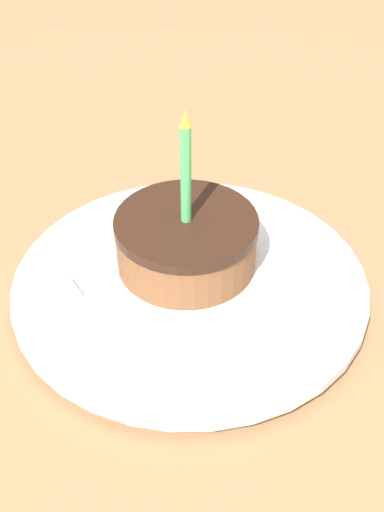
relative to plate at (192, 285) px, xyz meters
name	(u,v)px	position (x,y,z in m)	size (l,w,h in m)	color
ground_plane	(172,299)	(0.00, 0.02, -0.03)	(2.40, 2.40, 0.04)	olive
plate	(192,285)	(0.00, 0.00, 0.00)	(0.28, 0.28, 0.02)	silver
cake_slice	(186,241)	(0.01, 0.02, 0.03)	(0.11, 0.11, 0.14)	brown
fork	(119,269)	(-0.04, 0.04, 0.01)	(0.19, 0.04, 0.00)	silver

